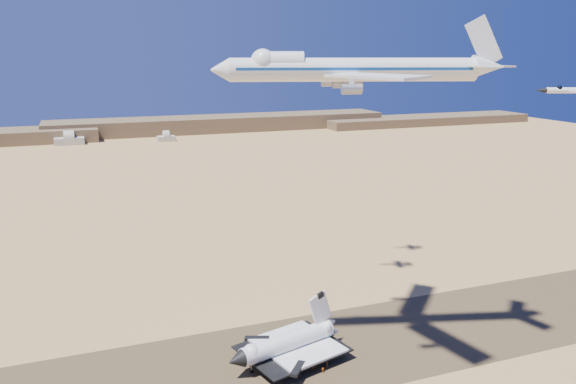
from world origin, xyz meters
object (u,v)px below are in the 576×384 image
object	(u,v)px
shuttle	(287,345)
crew_c	(323,370)
chase_jet_d	(356,66)
carrier_747	(345,70)
chase_jet_c	(338,73)
crew_b	(313,367)
chase_jet_a	(570,90)
crew_a	(327,365)

from	to	relation	value
shuttle	crew_c	world-z (taller)	shuttle
crew_c	chase_jet_d	bearing A→B (deg)	-100.95
carrier_747	chase_jet_c	bearing A→B (deg)	82.85
carrier_747	chase_jet_d	distance (m)	78.34
shuttle	chase_jet_d	distance (m)	119.09
crew_b	chase_jet_c	size ratio (longest dim) A/B	0.12
crew_b	chase_jet_a	size ratio (longest dim) A/B	0.14
carrier_747	chase_jet_a	distance (m)	58.78
carrier_747	chase_jet_c	size ratio (longest dim) A/B	5.27
crew_a	crew_b	distance (m)	4.48
shuttle	carrier_747	distance (m)	84.81
carrier_747	crew_c	bearing A→B (deg)	-122.17
crew_a	chase_jet_d	size ratio (longest dim) A/B	0.13
chase_jet_a	chase_jet_c	size ratio (longest dim) A/B	0.86
carrier_747	crew_b	bearing A→B (deg)	-137.60
carrier_747	crew_a	world-z (taller)	carrier_747
chase_jet_c	crew_b	bearing A→B (deg)	-101.37
shuttle	chase_jet_d	world-z (taller)	chase_jet_d
crew_c	crew_b	bearing A→B (deg)	-30.10
shuttle	carrier_747	world-z (taller)	carrier_747
crew_a	chase_jet_a	world-z (taller)	chase_jet_a
carrier_747	chase_jet_d	xyz separation A→B (m)	(38.57, 68.19, -0.49)
crew_b	carrier_747	bearing A→B (deg)	-68.96
crew_a	crew_c	world-z (taller)	crew_a
shuttle	chase_jet_c	size ratio (longest dim) A/B	2.55
crew_a	chase_jet_c	world-z (taller)	chase_jet_c
shuttle	crew_b	distance (m)	10.67
shuttle	crew_a	bearing A→B (deg)	-55.30
chase_jet_c	chase_jet_d	distance (m)	24.51
chase_jet_a	crew_c	bearing A→B (deg)	153.69
chase_jet_c	chase_jet_a	bearing A→B (deg)	-66.90
shuttle	carrier_747	size ratio (longest dim) A/B	0.48
crew_a	chase_jet_a	size ratio (longest dim) A/B	0.14
crew_a	shuttle	bearing A→B (deg)	67.45
crew_c	chase_jet_c	bearing A→B (deg)	-96.62
crew_b	chase_jet_a	world-z (taller)	chase_jet_a
crew_a	chase_jet_c	distance (m)	105.69
chase_jet_a	chase_jet_c	distance (m)	101.85
chase_jet_c	chase_jet_d	xyz separation A→B (m)	(16.90, 17.62, 2.13)
crew_b	chase_jet_d	size ratio (longest dim) A/B	0.13
shuttle	chase_jet_c	bearing A→B (deg)	36.24
chase_jet_c	shuttle	bearing A→B (deg)	-109.64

